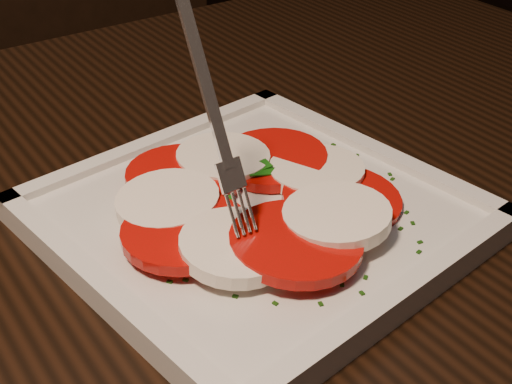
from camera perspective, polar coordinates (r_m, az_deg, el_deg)
The scene contains 5 objects.
table at distance 0.59m, azimuth -7.57°, elevation -10.23°, with size 1.29×0.95×0.75m.
chair at distance 1.28m, azimuth -11.66°, elevation 8.23°, with size 0.46×0.46×0.93m.
plate at distance 0.52m, azimuth -0.00°, elevation -2.09°, with size 0.27×0.27×0.01m, color silver.
caprese_salad at distance 0.51m, azimuth -0.00°, elevation -0.49°, with size 0.22×0.23×0.03m.
fork at distance 0.45m, azimuth -4.08°, elevation 6.79°, with size 0.03×0.07×0.14m, color white, non-canonical shape.
Camera 1 is at (0.03, -0.58, 1.05)m, focal length 50.00 mm.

